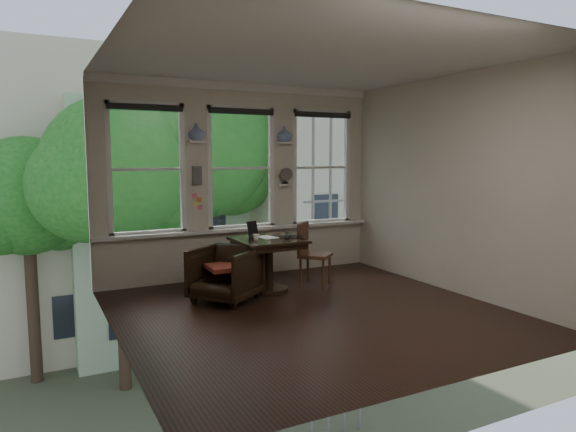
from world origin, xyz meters
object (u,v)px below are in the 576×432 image
table (268,265)px  armchair_left (225,274)px  side_chair_right (315,255)px  laptop (291,237)px  mug (256,237)px

table → armchair_left: 0.73m
table → side_chair_right: size_ratio=0.98×
laptop → mug: 0.52m
armchair_left → side_chair_right: (1.46, 0.17, 0.10)m
side_chair_right → laptop: side_chair_right is taller
armchair_left → laptop: size_ratio=2.30×
side_chair_right → table: bearing=135.9°
laptop → armchair_left: bearing=-141.1°
table → armchair_left: bearing=-165.0°
armchair_left → mug: size_ratio=8.83×
table → side_chair_right: bearing=-1.4°
side_chair_right → mug: (-0.96, -0.04, 0.33)m
laptop → mug: (-0.52, 0.04, 0.03)m
armchair_left → side_chair_right: side_chair_right is taller
table → mug: size_ratio=10.10×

